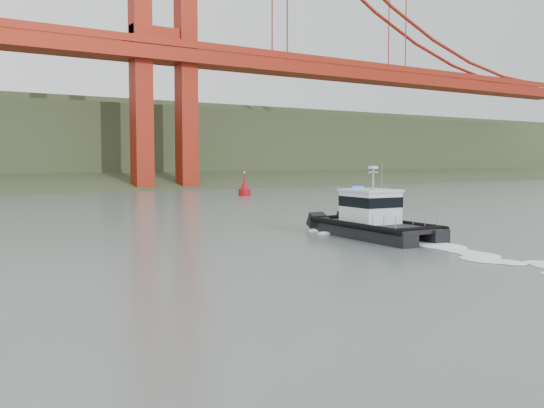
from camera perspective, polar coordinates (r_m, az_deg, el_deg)
The scene contains 3 objects.
ground at distance 27.18m, azimuth 10.62°, elevation -6.20°, with size 400.00×400.00×0.00m, color #53635C.
patrol_boat at distance 38.66m, azimuth 9.47°, elevation -1.39°, with size 4.28×9.82×4.64m.
nav_buoy at distance 82.68m, azimuth -2.60°, elevation 1.41°, with size 1.69×1.69×3.53m.
Camera 1 is at (-18.59, -19.23, 4.84)m, focal length 40.00 mm.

